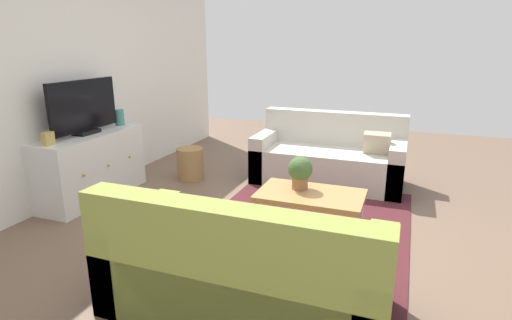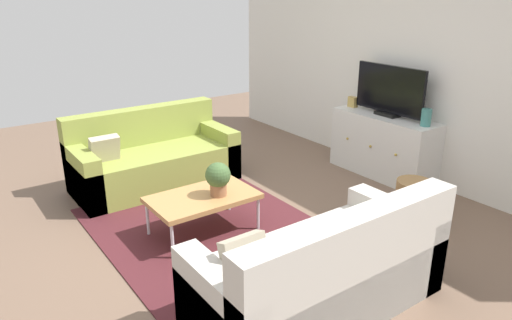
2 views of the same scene
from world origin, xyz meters
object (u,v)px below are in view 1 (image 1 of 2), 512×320
at_px(couch_right_side, 330,159).
at_px(mantel_clock, 48,139).
at_px(coffee_table, 311,196).
at_px(wicker_basket, 190,164).
at_px(couch_left_side, 242,277).
at_px(potted_plant, 300,171).
at_px(flat_screen_tv, 84,107).
at_px(tv_console, 92,166).
at_px(glass_vase, 120,117).

height_order(couch_right_side, mantel_clock, mantel_clock).
xyz_separation_m(coffee_table, wicker_basket, (0.95, 1.79, -0.14)).
bearing_deg(couch_left_side, potted_plant, 0.61).
distance_m(flat_screen_tv, wicker_basket, 1.46).
distance_m(coffee_table, tv_console, 2.48).
height_order(flat_screen_tv, wicker_basket, flat_screen_tv).
relative_size(potted_plant, mantel_clock, 2.39).
bearing_deg(potted_plant, glass_vase, 79.39).
relative_size(couch_right_side, potted_plant, 5.77).
xyz_separation_m(mantel_clock, wicker_basket, (1.50, -0.69, -0.60)).
xyz_separation_m(couch_right_side, glass_vase, (-0.97, 2.37, 0.54)).
height_order(potted_plant, tv_console, tv_console).
bearing_deg(wicker_basket, mantel_clock, 155.36).
distance_m(couch_left_side, glass_vase, 3.09).
bearing_deg(mantel_clock, flat_screen_tv, 2.14).
xyz_separation_m(couch_right_side, coffee_table, (-1.49, -0.11, 0.06)).
xyz_separation_m(couch_left_side, mantel_clock, (0.82, 2.37, 0.51)).
distance_m(couch_right_side, flat_screen_tv, 2.93).
bearing_deg(wicker_basket, flat_screen_tv, 143.76).
height_order(couch_right_side, potted_plant, couch_right_side).
relative_size(couch_left_side, mantel_clock, 13.82).
xyz_separation_m(glass_vase, mantel_clock, (-1.07, 0.00, -0.03)).
xyz_separation_m(couch_right_side, flat_screen_tv, (-1.51, 2.39, 0.74)).
bearing_deg(glass_vase, couch_left_side, -128.59).
distance_m(tv_console, glass_vase, 0.71).
bearing_deg(flat_screen_tv, mantel_clock, -177.86).
relative_size(tv_console, glass_vase, 6.92).
distance_m(flat_screen_tv, mantel_clock, 0.58).
bearing_deg(flat_screen_tv, glass_vase, -2.14).
relative_size(couch_left_side, glass_vase, 9.48).
bearing_deg(coffee_table, mantel_clock, 102.58).
distance_m(couch_right_side, wicker_basket, 1.77).
bearing_deg(glass_vase, wicker_basket, -57.90).
bearing_deg(coffee_table, wicker_basket, 62.10).
relative_size(flat_screen_tv, mantel_clock, 7.20).
distance_m(couch_right_side, mantel_clock, 3.18).
distance_m(couch_right_side, potted_plant, 1.44).
bearing_deg(tv_console, flat_screen_tv, 90.00).
bearing_deg(glass_vase, coffee_table, -101.76).
bearing_deg(mantel_clock, coffee_table, -77.42).
bearing_deg(coffee_table, potted_plant, 58.82).
distance_m(couch_left_side, tv_console, 2.74).
bearing_deg(mantel_clock, glass_vase, 0.00).
bearing_deg(tv_console, glass_vase, 0.00).
height_order(coffee_table, potted_plant, potted_plant).
bearing_deg(tv_console, couch_left_side, -119.79).
xyz_separation_m(tv_console, mantel_clock, (-0.54, 0.00, 0.43)).
bearing_deg(mantel_clock, tv_console, -0.00).
bearing_deg(couch_left_side, flat_screen_tv, 60.42).
bearing_deg(flat_screen_tv, couch_right_side, -57.77).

